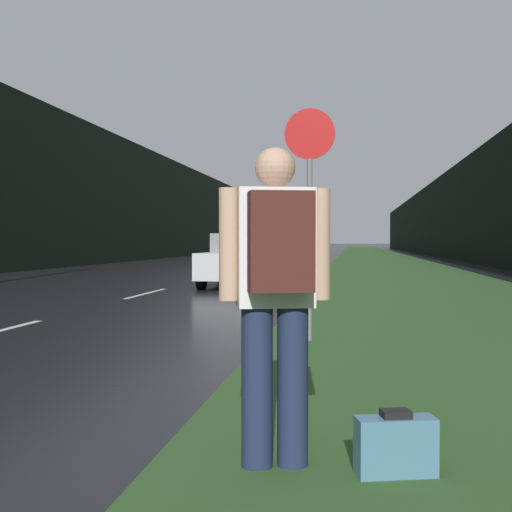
{
  "coord_description": "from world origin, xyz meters",
  "views": [
    {
      "loc": [
        5.02,
        -0.26,
        1.29
      ],
      "look_at": [
        2.67,
        15.32,
        0.92
      ],
      "focal_mm": 45.0,
      "sensor_mm": 36.0,
      "label": 1
    }
  ],
  "objects_px": {
    "suitcase": "(396,447)",
    "car_passing_far": "(305,249)",
    "stop_sign": "(310,202)",
    "hitchhiker_with_backpack": "(276,286)",
    "car_passing_near": "(244,260)",
    "delivery_truck": "(302,236)"
  },
  "relations": [
    {
      "from": "car_passing_near",
      "to": "delivery_truck",
      "type": "relative_size",
      "value": 0.49
    },
    {
      "from": "stop_sign",
      "to": "hitchhiker_with_backpack",
      "type": "xyz_separation_m",
      "value": [
        0.12,
        -4.63,
        -0.75
      ]
    },
    {
      "from": "car_passing_far",
      "to": "delivery_truck",
      "type": "relative_size",
      "value": 0.51
    },
    {
      "from": "stop_sign",
      "to": "delivery_truck",
      "type": "relative_size",
      "value": 0.33
    },
    {
      "from": "suitcase",
      "to": "stop_sign",
      "type": "bearing_deg",
      "value": 84.42
    },
    {
      "from": "suitcase",
      "to": "car_passing_near",
      "type": "height_order",
      "value": "car_passing_near"
    },
    {
      "from": "car_passing_near",
      "to": "delivery_truck",
      "type": "height_order",
      "value": "delivery_truck"
    },
    {
      "from": "stop_sign",
      "to": "suitcase",
      "type": "height_order",
      "value": "stop_sign"
    },
    {
      "from": "suitcase",
      "to": "car_passing_far",
      "type": "height_order",
      "value": "car_passing_far"
    },
    {
      "from": "car_passing_far",
      "to": "delivery_truck",
      "type": "bearing_deg",
      "value": -85.25
    },
    {
      "from": "hitchhiker_with_backpack",
      "to": "delivery_truck",
      "type": "height_order",
      "value": "delivery_truck"
    },
    {
      "from": "car_passing_near",
      "to": "hitchhiker_with_backpack",
      "type": "bearing_deg",
      "value": 100.36
    },
    {
      "from": "hitchhiker_with_backpack",
      "to": "stop_sign",
      "type": "bearing_deg",
      "value": 76.4
    },
    {
      "from": "suitcase",
      "to": "car_passing_near",
      "type": "xyz_separation_m",
      "value": [
        -3.32,
        14.58,
        0.57
      ]
    },
    {
      "from": "car_passing_near",
      "to": "suitcase",
      "type": "bearing_deg",
      "value": 102.83
    },
    {
      "from": "stop_sign",
      "to": "suitcase",
      "type": "bearing_deg",
      "value": -80.49
    },
    {
      "from": "hitchhiker_with_backpack",
      "to": "car_passing_far",
      "type": "distance_m",
      "value": 38.54
    },
    {
      "from": "suitcase",
      "to": "delivery_truck",
      "type": "height_order",
      "value": "delivery_truck"
    },
    {
      "from": "stop_sign",
      "to": "car_passing_far",
      "type": "xyz_separation_m",
      "value": [
        -2.54,
        33.82,
        -1.03
      ]
    },
    {
      "from": "suitcase",
      "to": "delivery_truck",
      "type": "distance_m",
      "value": 85.38
    },
    {
      "from": "stop_sign",
      "to": "hitchhiker_with_backpack",
      "type": "relative_size",
      "value": 1.64
    },
    {
      "from": "suitcase",
      "to": "car_passing_near",
      "type": "relative_size",
      "value": 0.1
    }
  ]
}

